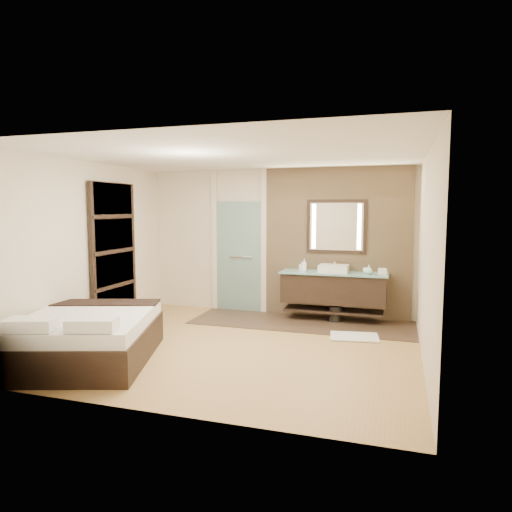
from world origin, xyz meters
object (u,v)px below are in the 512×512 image
(bed, at_px, (88,337))
(waste_bin, at_px, (335,314))
(vanity, at_px, (333,288))
(mirror_unit, at_px, (336,227))

(bed, distance_m, waste_bin, 4.11)
(vanity, bearing_deg, waste_bin, -53.81)
(mirror_unit, relative_size, waste_bin, 3.79)
(vanity, bearing_deg, mirror_unit, 90.00)
(mirror_unit, height_order, waste_bin, mirror_unit)
(mirror_unit, distance_m, bed, 4.51)
(vanity, xyz_separation_m, mirror_unit, (0.00, 0.24, 1.07))
(vanity, distance_m, bed, 4.13)
(mirror_unit, xyz_separation_m, bed, (-2.75, -3.31, -1.34))
(vanity, height_order, bed, vanity)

